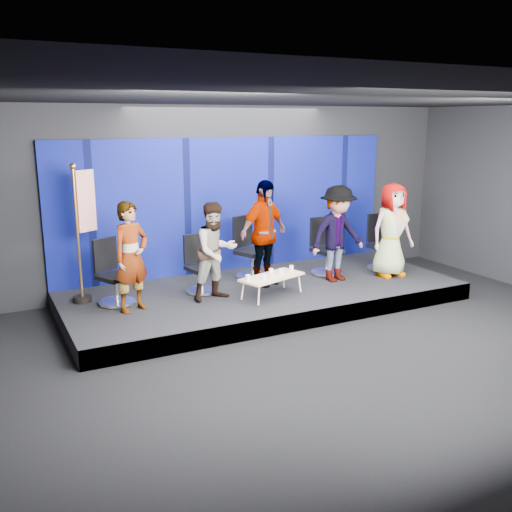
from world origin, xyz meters
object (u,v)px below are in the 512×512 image
at_px(chair_a, 114,283).
at_px(chair_d, 325,256).
at_px(mug_a, 248,278).
at_px(mug_e, 291,268).
at_px(chair_e, 381,251).
at_px(panelist_b, 216,251).
at_px(panelist_e, 392,230).
at_px(chair_c, 250,258).
at_px(mug_c, 271,271).
at_px(panelist_c, 264,233).
at_px(flag_stand, 83,229).
at_px(mug_b, 264,277).
at_px(chair_b, 200,273).
at_px(coffee_table, 272,277).
at_px(panelist_a, 131,257).
at_px(panelist_d, 337,234).
at_px(mug_d, 281,271).

bearing_deg(chair_a, chair_d, -24.21).
relative_size(mug_a, mug_e, 1.12).
relative_size(chair_e, mug_e, 12.57).
xyz_separation_m(panelist_b, mug_e, (1.39, -0.10, -0.42)).
bearing_deg(panelist_e, chair_a, 174.65).
relative_size(chair_c, mug_c, 13.06).
xyz_separation_m(panelist_c, mug_e, (0.28, -0.53, -0.55)).
bearing_deg(flag_stand, mug_e, -47.35).
bearing_deg(chair_d, mug_e, -156.02).
relative_size(chair_d, mug_e, 12.50).
bearing_deg(panelist_b, chair_e, -4.35).
bearing_deg(mug_b, chair_b, 130.47).
xyz_separation_m(coffee_table, mug_c, (0.06, 0.13, 0.07)).
bearing_deg(panelist_b, mug_b, -40.80).
height_order(panelist_a, coffee_table, panelist_a).
relative_size(mug_a, mug_b, 1.02).
bearing_deg(flag_stand, mug_c, -50.42).
bearing_deg(panelist_e, flag_stand, 171.21).
bearing_deg(mug_e, chair_e, 10.17).
distance_m(chair_e, flag_stand, 5.74).
relative_size(chair_a, mug_e, 12.17).
bearing_deg(chair_c, panelist_c, -107.81).
relative_size(panelist_d, mug_e, 20.24).
height_order(chair_e, mug_d, chair_e).
bearing_deg(mug_c, panelist_c, 75.27).
height_order(chair_c, panelist_c, panelist_c).
distance_m(chair_c, mug_d, 1.14).
bearing_deg(chair_a, panelist_d, -31.29).
bearing_deg(panelist_c, panelist_d, -36.67).
relative_size(chair_a, flag_stand, 0.47).
bearing_deg(chair_b, mug_e, -30.95).
bearing_deg(panelist_a, panelist_e, -26.86).
height_order(chair_c, mug_a, chair_c).
xyz_separation_m(chair_b, flag_stand, (-1.84, 0.40, 0.87)).
distance_m(panelist_a, chair_b, 1.47).
xyz_separation_m(chair_d, coffee_table, (-1.61, -0.81, -0.04)).
relative_size(chair_a, panelist_c, 0.56).
bearing_deg(mug_b, panelist_e, 5.31).
bearing_deg(panelist_d, chair_e, 7.14).
bearing_deg(chair_c, panelist_b, -159.68).
bearing_deg(panelist_e, chair_e, 72.35).
relative_size(chair_c, flag_stand, 0.52).
bearing_deg(panelist_b, chair_a, 152.73).
bearing_deg(mug_e, chair_a, 168.38).
relative_size(coffee_table, mug_b, 12.87).
xyz_separation_m(chair_d, panelist_e, (1.02, -0.69, 0.53)).
bearing_deg(chair_c, mug_c, -117.02).
distance_m(chair_c, chair_e, 2.69).
relative_size(chair_a, panelist_b, 0.65).
distance_m(chair_d, mug_d, 1.58).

